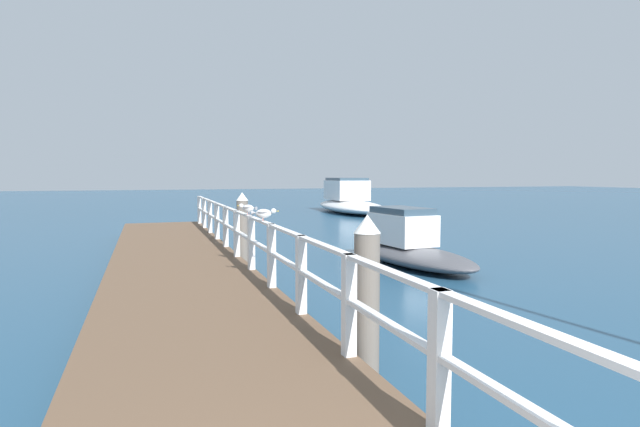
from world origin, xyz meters
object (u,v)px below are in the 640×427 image
boat_3 (349,201)px  boat_4 (408,246)px  dock_piling_near (367,296)px  seagull_background (248,208)px  dock_piling_far (243,228)px  seagull_foreground (264,213)px

boat_3 → boat_4: 17.69m
dock_piling_near → boat_4: 7.30m
seagull_background → boat_4: 4.64m
boat_3 → boat_4: boat_3 is taller
dock_piling_far → seagull_background: 2.83m
seagull_background → boat_3: boat_3 is taller
dock_piling_far → dock_piling_near: bearing=-90.0°
seagull_background → boat_4: bearing=-18.7°
boat_3 → boat_4: (-5.31, -16.88, -0.22)m
boat_4 → boat_3: bearing=66.9°
dock_piling_far → boat_3: bearing=59.4°
dock_piling_near → dock_piling_far: 7.46m
seagull_foreground → boat_3: (9.57, 19.68, -0.90)m
dock_piling_far → seagull_foreground: size_ratio=4.21×
boat_4 → seagull_background: bearing=-167.3°
seagull_foreground → seagull_background: size_ratio=1.04×
dock_piling_near → boat_3: size_ratio=0.21×
dock_piling_near → boat_3: (9.20, 23.04, -0.22)m
dock_piling_far → boat_4: size_ratio=0.39×
seagull_foreground → boat_4: seagull_foreground is taller
seagull_foreground → boat_3: bearing=-173.0°
seagull_foreground → boat_4: 5.22m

